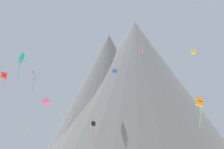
# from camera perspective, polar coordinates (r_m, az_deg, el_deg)

# --- Properties ---
(rock_massif) EXTENTS (80.62, 80.62, 49.91)m
(rock_massif) POSITION_cam_1_polar(r_m,az_deg,el_deg) (104.43, 3.19, -2.86)
(rock_massif) COLOR slate
(rock_massif) RESTS_ON ground_plane
(kite_blue_mid) EXTENTS (1.45, 1.47, 1.08)m
(kite_blue_mid) POSITION_cam_1_polar(r_m,az_deg,el_deg) (86.50, 0.51, 0.67)
(kite_blue_mid) COLOR blue
(kite_black_low) EXTENTS (1.09, 1.13, 4.01)m
(kite_black_low) POSITION_cam_1_polar(r_m,az_deg,el_deg) (72.84, -3.61, -9.53)
(kite_black_low) COLOR black
(kite_rainbow_low) EXTENTS (1.60, 1.15, 4.26)m
(kite_rainbow_low) POSITION_cam_1_polar(r_m,az_deg,el_deg) (64.56, -12.57, -5.22)
(kite_rainbow_low) COLOR #E5668C
(kite_orange_low) EXTENTS (1.33, 1.25, 4.62)m
(kite_orange_low) POSITION_cam_1_polar(r_m,az_deg,el_deg) (48.21, 16.56, -5.13)
(kite_orange_low) COLOR orange
(kite_magenta_mid) EXTENTS (0.53, 1.29, 1.27)m
(kite_magenta_mid) POSITION_cam_1_polar(r_m,az_deg,el_deg) (59.60, 5.98, 4.65)
(kite_magenta_mid) COLOR #D1339E
(kite_red_mid) EXTENTS (1.27, 1.21, 3.57)m
(kite_red_mid) POSITION_cam_1_polar(r_m,az_deg,el_deg) (63.50, -20.19, -0.21)
(kite_red_mid) COLOR red
(kite_indigo_mid) EXTENTS (0.74, 0.53, 4.67)m
(kite_indigo_mid) POSITION_cam_1_polar(r_m,az_deg,el_deg) (66.46, -14.94, -0.45)
(kite_indigo_mid) COLOR #5138B2
(kite_gold_low) EXTENTS (0.77, 2.07, 2.03)m
(kite_gold_low) POSITION_cam_1_polar(r_m,az_deg,el_deg) (74.76, -15.70, -9.83)
(kite_gold_low) COLOR gold
(kite_teal_mid) EXTENTS (1.52, 1.59, 4.34)m
(kite_teal_mid) POSITION_cam_1_polar(r_m,az_deg,el_deg) (48.34, -17.29, 3.08)
(kite_teal_mid) COLOR teal
(kite_violet_mid) EXTENTS (0.56, 0.90, 3.56)m
(kite_violet_mid) POSITION_cam_1_polar(r_m,az_deg,el_deg) (71.62, 2.90, 0.46)
(kite_violet_mid) COLOR purple
(kite_yellow_mid) EXTENTS (0.88, 0.91, 0.90)m
(kite_yellow_mid) POSITION_cam_1_polar(r_m,az_deg,el_deg) (67.12, 15.47, 4.18)
(kite_yellow_mid) COLOR yellow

